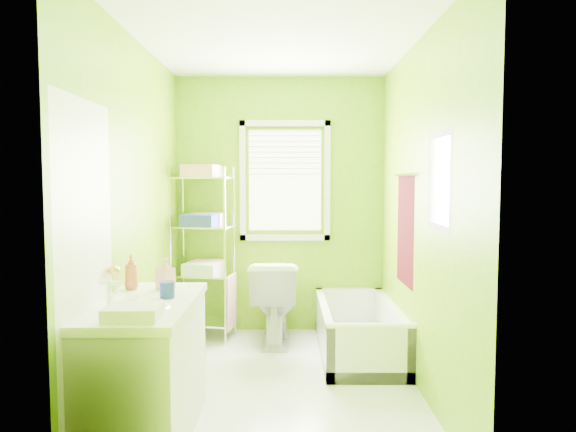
{
  "coord_description": "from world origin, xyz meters",
  "views": [
    {
      "loc": [
        0.07,
        -3.81,
        1.56
      ],
      "look_at": [
        0.08,
        0.25,
        1.27
      ],
      "focal_mm": 32.0,
      "sensor_mm": 36.0,
      "label": 1
    }
  ],
  "objects_px": {
    "wire_shelf_unit": "(205,233)",
    "bathtub": "(358,338)",
    "vanity": "(146,365)",
    "toilet": "(275,301)"
  },
  "relations": [
    {
      "from": "wire_shelf_unit",
      "to": "bathtub",
      "type": "bearing_deg",
      "value": -19.14
    },
    {
      "from": "wire_shelf_unit",
      "to": "vanity",
      "type": "bearing_deg",
      "value": -91.34
    },
    {
      "from": "toilet",
      "to": "vanity",
      "type": "distance_m",
      "value": 1.98
    },
    {
      "from": "bathtub",
      "to": "wire_shelf_unit",
      "type": "distance_m",
      "value": 1.77
    },
    {
      "from": "bathtub",
      "to": "toilet",
      "type": "distance_m",
      "value": 0.88
    },
    {
      "from": "bathtub",
      "to": "toilet",
      "type": "relative_size",
      "value": 1.82
    },
    {
      "from": "vanity",
      "to": "wire_shelf_unit",
      "type": "bearing_deg",
      "value": 88.66
    },
    {
      "from": "bathtub",
      "to": "vanity",
      "type": "relative_size",
      "value": 1.31
    },
    {
      "from": "toilet",
      "to": "wire_shelf_unit",
      "type": "relative_size",
      "value": 0.47
    },
    {
      "from": "bathtub",
      "to": "wire_shelf_unit",
      "type": "xyz_separation_m",
      "value": [
        -1.44,
        0.5,
        0.89
      ]
    }
  ]
}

